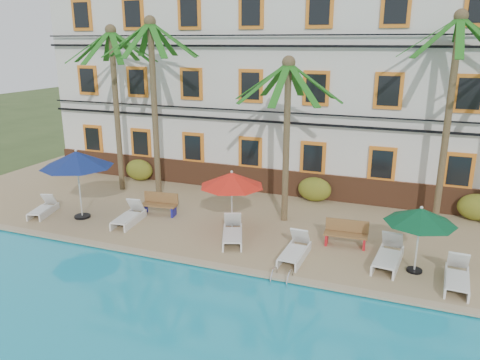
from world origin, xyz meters
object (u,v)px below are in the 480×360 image
at_px(lounger_b, 129,216).
at_px(lounger_f, 457,277).
at_px(palm_d, 451,92).
at_px(pool_ladder, 282,280).
at_px(palm_a, 115,87).
at_px(lounger_d, 295,250).
at_px(umbrella_green, 421,216).
at_px(bench_left, 160,204).
at_px(bench_right, 346,233).
at_px(lounger_c, 233,233).
at_px(lounger_e, 388,256).
at_px(umbrella_red, 232,180).
at_px(lounger_a, 44,209).
at_px(palm_c, 287,116).
at_px(umbrella_blue, 77,160).
at_px(palm_b, 153,86).

bearing_deg(lounger_b, lounger_f, -3.70).
xyz_separation_m(palm_d, pool_ladder, (-4.40, -6.73, -5.15)).
relative_size(palm_a, lounger_b, 4.00).
bearing_deg(lounger_d, umbrella_green, 6.98).
bearing_deg(bench_left, bench_right, -2.62).
bearing_deg(lounger_c, lounger_b, 178.62).
xyz_separation_m(lounger_c, lounger_e, (5.41, 0.04, 0.01)).
bearing_deg(palm_a, umbrella_red, -23.43).
bearing_deg(bench_left, lounger_e, -8.38).
bearing_deg(lounger_b, pool_ladder, -18.34).
height_order(lounger_f, pool_ladder, lounger_f).
relative_size(palm_d, umbrella_green, 3.69).
distance_m(lounger_a, lounger_c, 8.37).
distance_m(lounger_f, bench_right, 3.91).
bearing_deg(palm_a, palm_c, -7.62).
bearing_deg(umbrella_green, lounger_b, 178.59).
height_order(palm_a, pool_ladder, palm_a).
relative_size(umbrella_blue, lounger_c, 1.40).
xyz_separation_m(lounger_e, bench_right, (-1.52, 1.01, 0.16)).
bearing_deg(pool_ladder, lounger_d, 90.33).
bearing_deg(lounger_f, umbrella_green, 156.79).
bearing_deg(palm_c, umbrella_green, -29.07).
distance_m(umbrella_red, lounger_c, 1.94).
relative_size(palm_b, lounger_b, 4.16).
distance_m(lounger_a, bench_left, 4.86).
distance_m(lounger_d, bench_left, 6.63).
distance_m(palm_b, lounger_b, 5.70).
bearing_deg(umbrella_green, palm_a, 163.81).
bearing_deg(lounger_a, palm_d, 17.75).
xyz_separation_m(umbrella_red, lounger_b, (-4.15, -0.63, -1.77)).
bearing_deg(umbrella_blue, lounger_f, -2.41).
distance_m(umbrella_red, lounger_e, 6.03).
relative_size(palm_b, lounger_c, 3.89).
bearing_deg(palm_d, lounger_e, -108.29).
bearing_deg(bench_right, lounger_c, -164.92).
height_order(umbrella_green, lounger_c, umbrella_green).
distance_m(palm_b, palm_d, 11.87).
xyz_separation_m(umbrella_blue, lounger_b, (2.15, 0.18, -2.16)).
height_order(lounger_a, lounger_f, lounger_f).
xyz_separation_m(lounger_c, bench_left, (-3.84, 1.40, 0.17)).
relative_size(palm_d, lounger_b, 4.20).
distance_m(palm_c, lounger_e, 6.31).
distance_m(palm_b, lounger_f, 13.74).
xyz_separation_m(palm_a, palm_b, (2.45, -0.66, 0.17)).
xyz_separation_m(palm_c, lounger_b, (-5.66, -2.54, -3.93)).
relative_size(lounger_d, bench_right, 1.25).
xyz_separation_m(palm_b, bench_left, (1.06, -1.72, -4.64)).
height_order(palm_b, pool_ladder, palm_b).
height_order(umbrella_green, lounger_f, umbrella_green).
bearing_deg(lounger_f, umbrella_blue, 177.59).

